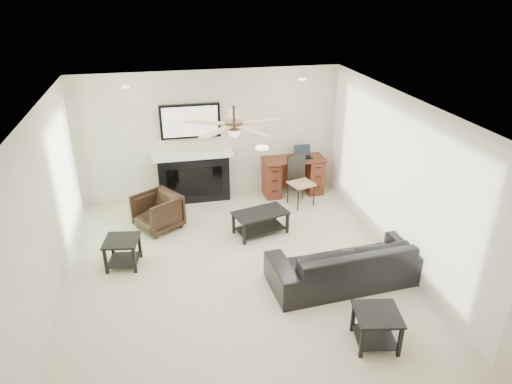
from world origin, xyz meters
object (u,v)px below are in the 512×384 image
sofa (347,262)px  fireplace_unit (193,155)px  armchair (158,212)px  coffee_table (260,223)px  desk (293,176)px

sofa → fireplace_unit: size_ratio=1.17×
armchair → coffee_table: armchair is taller
sofa → armchair: size_ratio=3.18×
coffee_table → fireplace_unit: size_ratio=0.47×
sofa → coffee_table: size_ratio=2.48×
coffee_table → desk: bearing=40.4°
coffee_table → desk: 1.77m
armchair → fireplace_unit: 1.37m
armchair → fireplace_unit: bearing=110.4°
sofa → fireplace_unit: fireplace_unit is taller
sofa → armchair: (-2.60, 2.15, -0.01)m
desk → armchair: bearing=-161.7°
sofa → desk: desk is taller
armchair → desk: 2.85m
coffee_table → fireplace_unit: (-0.97, 1.52, 0.75)m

